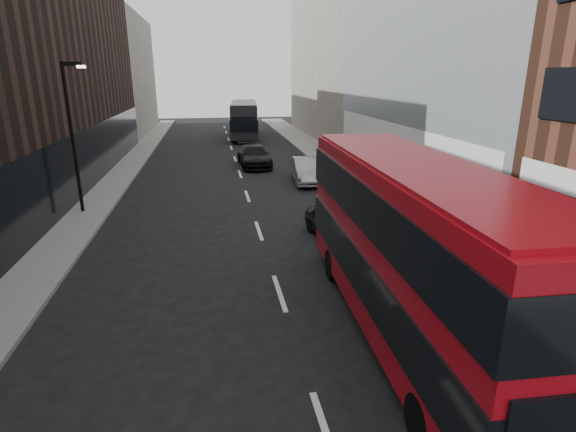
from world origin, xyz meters
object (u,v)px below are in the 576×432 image
street_lamp (73,128)px  car_b (307,170)px  car_c (254,156)px  grey_bus (244,119)px  red_bus (413,244)px  car_a (334,224)px

street_lamp → car_b: size_ratio=1.49×
car_c → car_b: bearing=-66.7°
grey_bus → car_c: (-0.56, -16.43, -1.25)m
red_bus → street_lamp: bearing=132.9°
car_c → grey_bus: bearing=85.8°
red_bus → car_b: 17.88m
car_a → car_c: size_ratio=0.72×
street_lamp → car_b: 13.63m
grey_bus → red_bus: bearing=-83.8°
street_lamp → car_a: bearing=-26.1°
car_a → street_lamp: bearing=146.7°
street_lamp → car_c: 14.71m
street_lamp → car_c: bearing=48.5°
street_lamp → car_c: street_lamp is taller
red_bus → grey_bus: red_bus is taller
car_a → car_b: bearing=77.0°
street_lamp → car_a: size_ratio=1.82×
car_a → car_c: (-1.74, 16.22, 0.12)m
grey_bus → car_b: (2.22, -22.28, -1.25)m
red_bus → car_c: bearing=96.0°
red_bus → car_b: size_ratio=2.44×
red_bus → grey_bus: size_ratio=0.97×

